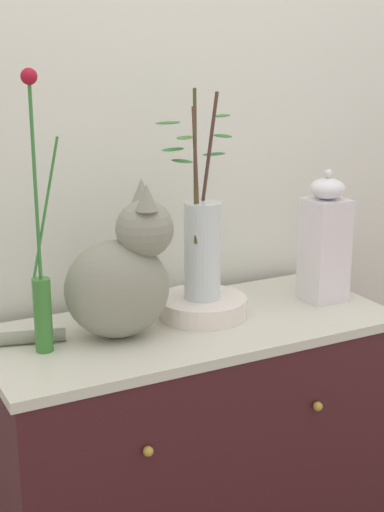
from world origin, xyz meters
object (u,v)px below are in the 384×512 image
sideboard (192,466)px  vase_slim_green (41,278)px  bowl_porcelain (202,306)px  vase_glass_clear (202,243)px  cat_sitting (121,277)px  jar_lidded_porcelain (325,241)px

sideboard → vase_slim_green: (-0.39, 0.00, 0.59)m
vase_slim_green → bowl_porcelain: size_ratio=2.74×
vase_slim_green → vase_glass_clear: (0.44, 0.04, 0.02)m
cat_sitting → bowl_porcelain: 0.27m
cat_sitting → vase_glass_clear: 0.25m
vase_slim_green → jar_lidded_porcelain: bearing=-0.1°
cat_sitting → jar_lidded_porcelain: cat_sitting is taller
sideboard → cat_sitting: (-0.19, 0.00, 0.57)m
jar_lidded_porcelain → cat_sitting: bearing=179.7°
bowl_porcelain → jar_lidded_porcelain: size_ratio=0.64×
cat_sitting → vase_slim_green: size_ratio=0.74×
sideboard → vase_slim_green: size_ratio=1.64×
vase_slim_green → jar_lidded_porcelain: vase_slim_green is taller
vase_slim_green → jar_lidded_porcelain: 0.80m
jar_lidded_porcelain → vase_glass_clear: bearing=174.0°
sideboard → bowl_porcelain: bowl_porcelain is taller
jar_lidded_porcelain → sideboard: bearing=-180.0°
cat_sitting → jar_lidded_porcelain: (0.60, -0.00, 0.02)m
sideboard → bowl_porcelain: size_ratio=4.49×
sideboard → jar_lidded_porcelain: size_ratio=2.86×
sideboard → jar_lidded_porcelain: bearing=0.0°
cat_sitting → vase_glass_clear: (0.24, 0.04, 0.05)m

